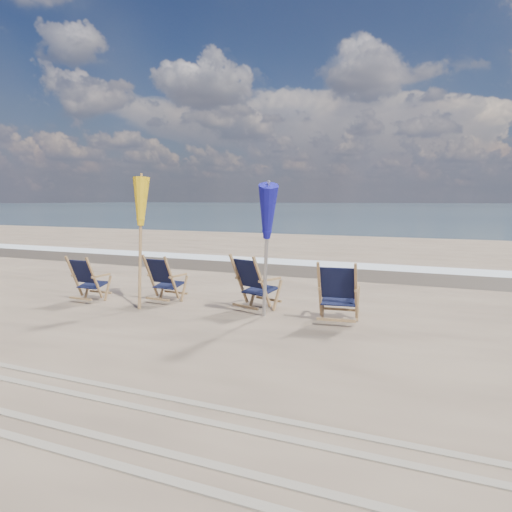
# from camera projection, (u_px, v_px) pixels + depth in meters

# --- Properties ---
(ocean) EXTENTS (400.00, 400.00, 0.00)m
(ocean) POSITION_uv_depth(u_px,v_px,m) (468.00, 207.00, 122.91)
(ocean) COLOR #38515D
(ocean) RESTS_ON ground
(surf_foam) EXTENTS (200.00, 1.40, 0.01)m
(surf_foam) POSITION_uv_depth(u_px,v_px,m) (341.00, 265.00, 14.81)
(surf_foam) COLOR silver
(surf_foam) RESTS_ON ground
(wet_sand_strip) EXTENTS (200.00, 2.60, 0.00)m
(wet_sand_strip) POSITION_uv_depth(u_px,v_px,m) (327.00, 271.00, 13.46)
(wet_sand_strip) COLOR #42362A
(wet_sand_strip) RESTS_ON ground
(tire_tracks) EXTENTS (80.00, 1.30, 0.01)m
(tire_tracks) POSITION_uv_depth(u_px,v_px,m) (39.00, 402.00, 4.79)
(tire_tracks) COLOR gray
(tire_tracks) RESTS_ON ground
(beach_chair_0) EXTENTS (0.57, 0.64, 0.89)m
(beach_chair_0) POSITION_uv_depth(u_px,v_px,m) (94.00, 280.00, 9.29)
(beach_chair_0) COLOR black
(beach_chair_0) RESTS_ON ground
(beach_chair_1) EXTENTS (0.64, 0.71, 0.92)m
(beach_chair_1) POSITION_uv_depth(u_px,v_px,m) (172.00, 280.00, 9.20)
(beach_chair_1) COLOR black
(beach_chair_1) RESTS_ON ground
(beach_chair_2) EXTENTS (0.84, 0.89, 1.00)m
(beach_chair_2) POSITION_uv_depth(u_px,v_px,m) (262.00, 285.00, 8.45)
(beach_chair_2) COLOR black
(beach_chair_2) RESTS_ON ground
(beach_chair_3) EXTENTS (0.74, 0.80, 1.00)m
(beach_chair_3) POSITION_uv_depth(u_px,v_px,m) (356.00, 294.00, 7.62)
(beach_chair_3) COLOR black
(beach_chair_3) RESTS_ON ground
(umbrella_yellow) EXTENTS (0.30, 0.30, 2.31)m
(umbrella_yellow) POSITION_uv_depth(u_px,v_px,m) (139.00, 209.00, 8.73)
(umbrella_yellow) COLOR olive
(umbrella_yellow) RESTS_ON ground
(umbrella_blue) EXTENTS (0.30, 0.30, 2.28)m
(umbrella_blue) POSITION_uv_depth(u_px,v_px,m) (266.00, 212.00, 7.76)
(umbrella_blue) COLOR #A5A5AD
(umbrella_blue) RESTS_ON ground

